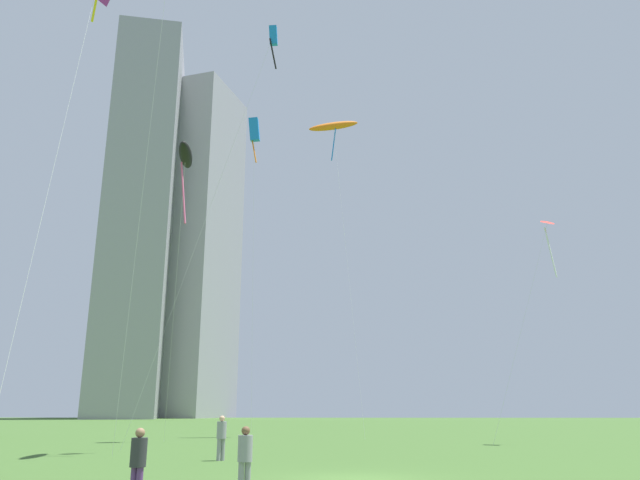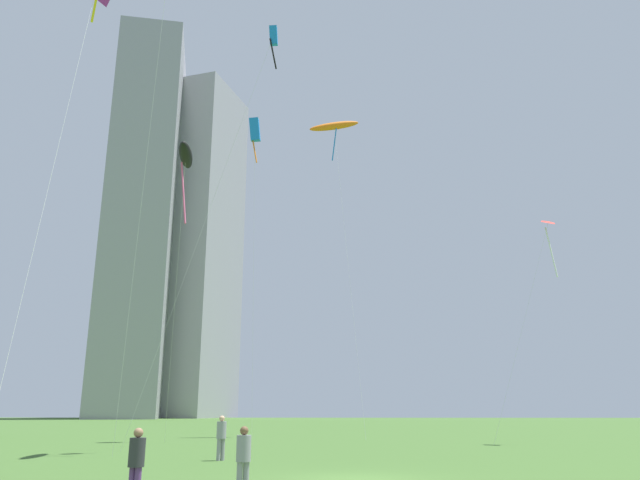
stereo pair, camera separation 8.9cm
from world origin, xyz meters
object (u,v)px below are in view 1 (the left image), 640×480
at_px(kite_flying_3, 254,131).
at_px(distant_highrise_0, 140,216).
at_px(kite_flying_5, 333,126).
at_px(kite_flying_6, 186,156).
at_px(distant_highrise_1, 199,244).
at_px(person_standing_0, 245,455).
at_px(person_standing_2, 138,460).
at_px(person_standing_1, 221,434).
at_px(kite_flying_2, 548,234).
at_px(kite_flying_4, 273,39).

height_order(kite_flying_3, distant_highrise_0, distant_highrise_0).
xyz_separation_m(kite_flying_3, kite_flying_5, (6.31, 7.58, 4.03)).
distance_m(kite_flying_6, distant_highrise_1, 132.62).
height_order(kite_flying_6, distant_highrise_1, distant_highrise_1).
bearing_deg(person_standing_0, person_standing_2, -170.33).
bearing_deg(person_standing_0, person_standing_1, 79.46).
height_order(person_standing_2, kite_flying_2, kite_flying_2).
bearing_deg(person_standing_1, distant_highrise_1, 74.29).
relative_size(kite_flying_3, kite_flying_4, 0.95).
relative_size(person_standing_1, kite_flying_3, 0.08).
relative_size(kite_flying_3, distant_highrise_1, 0.27).
height_order(person_standing_0, kite_flying_6, kite_flying_6).
relative_size(kite_flying_2, kite_flying_3, 0.61).
bearing_deg(distant_highrise_0, kite_flying_5, -74.13).
bearing_deg(kite_flying_6, kite_flying_4, 30.39).
xyz_separation_m(kite_flying_3, kite_flying_4, (2.46, -10.15, 1.47)).
bearing_deg(distant_highrise_0, distant_highrise_1, 36.46).
bearing_deg(kite_flying_3, person_standing_1, -85.14).
bearing_deg(kite_flying_3, distant_highrise_0, 113.17).
distance_m(kite_flying_4, distant_highrise_1, 129.44).
distance_m(person_standing_1, kite_flying_4, 24.77).
bearing_deg(kite_flying_3, kite_flying_5, 50.23).
distance_m(kite_flying_2, kite_flying_5, 22.85).
relative_size(kite_flying_4, kite_flying_5, 0.91).
distance_m(person_standing_0, kite_flying_4, 29.61).
bearing_deg(distant_highrise_1, kite_flying_2, -50.26).
height_order(kite_flying_2, kite_flying_6, kite_flying_6).
relative_size(person_standing_0, kite_flying_4, 0.07).
distance_m(person_standing_2, kite_flying_4, 30.49).
bearing_deg(person_standing_2, distant_highrise_1, -54.27).
bearing_deg(kite_flying_6, kite_flying_2, 22.67).
bearing_deg(distant_highrise_1, kite_flying_3, -59.15).
distance_m(kite_flying_4, kite_flying_5, 18.33).
bearing_deg(distant_highrise_1, distant_highrise_0, -115.62).
bearing_deg(kite_flying_5, person_standing_1, -101.50).
xyz_separation_m(kite_flying_2, kite_flying_6, (-23.19, -9.69, 1.89)).
xyz_separation_m(kite_flying_4, distant_highrise_1, (-32.95, 123.53, 20.24)).
distance_m(person_standing_0, kite_flying_5, 44.00).
bearing_deg(distant_highrise_1, kite_flying_6, -61.46).
xyz_separation_m(person_standing_1, kite_flying_6, (-3.37, 3.77, 14.71)).
bearing_deg(kite_flying_5, kite_flying_2, -35.49).
bearing_deg(kite_flying_4, kite_flying_6, -149.61).
bearing_deg(distant_highrise_1, person_standing_2, -61.45).
xyz_separation_m(kite_flying_3, distant_highrise_0, (-42.63, 99.62, 25.33)).
xyz_separation_m(person_standing_1, person_standing_2, (0.33, -12.42, -0.09)).
height_order(kite_flying_5, distant_highrise_1, distant_highrise_1).
xyz_separation_m(person_standing_1, kite_flying_5, (4.90, 24.10, 26.47)).
bearing_deg(person_standing_1, kite_flying_3, 65.35).
distance_m(kite_flying_2, distant_highrise_1, 131.20).
relative_size(kite_flying_4, kite_flying_6, 1.59).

